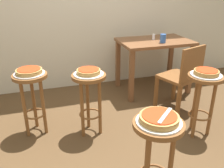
# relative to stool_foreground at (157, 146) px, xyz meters

# --- Properties ---
(ground_plane) EXTENTS (6.00, 6.00, 0.00)m
(ground_plane) POSITION_rel_stool_foreground_xyz_m (0.02, 0.74, -0.49)
(ground_plane) COLOR brown
(stool_foreground) EXTENTS (0.35, 0.35, 0.68)m
(stool_foreground) POSITION_rel_stool_foreground_xyz_m (0.00, 0.00, 0.00)
(stool_foreground) COLOR brown
(stool_foreground) RESTS_ON ground_plane
(serving_plate_foreground) EXTENTS (0.31, 0.31, 0.01)m
(serving_plate_foreground) POSITION_rel_stool_foreground_xyz_m (0.00, -0.00, 0.19)
(serving_plate_foreground) COLOR white
(serving_plate_foreground) RESTS_ON stool_foreground
(pizza_foreground) EXTENTS (0.26, 0.26, 0.05)m
(pizza_foreground) POSITION_rel_stool_foreground_xyz_m (0.00, -0.00, 0.22)
(pizza_foreground) COLOR tan
(pizza_foreground) RESTS_ON serving_plate_foreground
(stool_middle) EXTENTS (0.35, 0.35, 0.68)m
(stool_middle) POSITION_rel_stool_foreground_xyz_m (0.85, 0.64, 0.00)
(stool_middle) COLOR brown
(stool_middle) RESTS_ON ground_plane
(serving_plate_middle) EXTENTS (0.31, 0.31, 0.01)m
(serving_plate_middle) POSITION_rel_stool_foreground_xyz_m (0.85, 0.64, 0.19)
(serving_plate_middle) COLOR silver
(serving_plate_middle) RESTS_ON stool_middle
(pizza_middle) EXTENTS (0.24, 0.24, 0.05)m
(pizza_middle) POSITION_rel_stool_foreground_xyz_m (0.85, 0.64, 0.22)
(pizza_middle) COLOR #B78442
(pizza_middle) RESTS_ON serving_plate_middle
(stool_leftside) EXTENTS (0.35, 0.35, 0.68)m
(stool_leftside) POSITION_rel_stool_foreground_xyz_m (-0.25, 1.01, 0.00)
(stool_leftside) COLOR brown
(stool_leftside) RESTS_ON ground_plane
(serving_plate_leftside) EXTENTS (0.30, 0.30, 0.01)m
(serving_plate_leftside) POSITION_rel_stool_foreground_xyz_m (-0.25, 1.01, 0.19)
(serving_plate_leftside) COLOR white
(serving_plate_leftside) RESTS_ON stool_leftside
(pizza_leftside) EXTENTS (0.24, 0.24, 0.05)m
(pizza_leftside) POSITION_rel_stool_foreground_xyz_m (-0.25, 1.01, 0.22)
(pizza_leftside) COLOR tan
(pizza_leftside) RESTS_ON serving_plate_leftside
(stool_rear) EXTENTS (0.35, 0.35, 0.68)m
(stool_rear) POSITION_rel_stool_foreground_xyz_m (-0.81, 1.20, 0.00)
(stool_rear) COLOR brown
(stool_rear) RESTS_ON ground_plane
(serving_plate_rear) EXTENTS (0.31, 0.31, 0.01)m
(serving_plate_rear) POSITION_rel_stool_foreground_xyz_m (-0.81, 1.20, 0.19)
(serving_plate_rear) COLOR silver
(serving_plate_rear) RESTS_ON stool_rear
(pizza_rear) EXTENTS (0.26, 0.26, 0.05)m
(pizza_rear) POSITION_rel_stool_foreground_xyz_m (-0.81, 1.20, 0.22)
(pizza_rear) COLOR tan
(pizza_rear) RESTS_ON serving_plate_rear
(dining_table) EXTENTS (1.01, 0.66, 0.76)m
(dining_table) POSITION_rel_stool_foreground_xyz_m (0.89, 1.85, 0.14)
(dining_table) COLOR brown
(dining_table) RESTS_ON ground_plane
(cup_near_edge) EXTENTS (0.08, 0.08, 0.12)m
(cup_near_edge) POSITION_rel_stool_foreground_xyz_m (0.93, 1.68, 0.33)
(cup_near_edge) COLOR #3360B2
(cup_near_edge) RESTS_ON dining_table
(condiment_shaker) EXTENTS (0.04, 0.04, 0.08)m
(condiment_shaker) POSITION_rel_stool_foreground_xyz_m (0.89, 1.88, 0.31)
(condiment_shaker) COLOR white
(condiment_shaker) RESTS_ON dining_table
(wooden_chair) EXTENTS (0.51, 0.51, 0.85)m
(wooden_chair) POSITION_rel_stool_foreground_xyz_m (0.94, 1.16, -0.02)
(wooden_chair) COLOR brown
(wooden_chair) RESTS_ON ground_plane
(pizza_server_knife) EXTENTS (0.18, 0.16, 0.01)m
(pizza_server_knife) POSITION_rel_stool_foreground_xyz_m (0.03, -0.02, 0.25)
(pizza_server_knife) COLOR silver
(pizza_server_knife) RESTS_ON pizza_foreground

